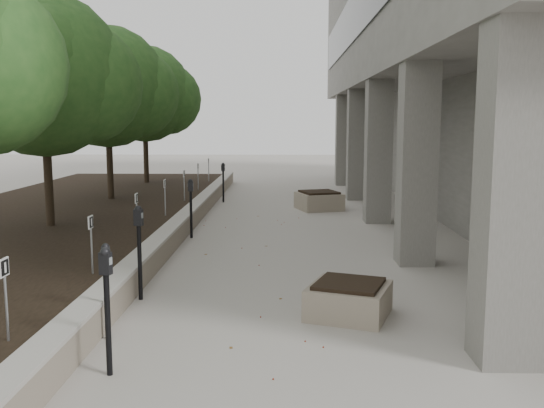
# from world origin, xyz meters

# --- Properties ---
(ground) EXTENTS (90.00, 90.00, 0.00)m
(ground) POSITION_xyz_m (0.00, 0.00, 0.00)
(ground) COLOR #ABA69D
(ground) RESTS_ON ground
(retaining_wall) EXTENTS (0.39, 26.00, 0.50)m
(retaining_wall) POSITION_xyz_m (-1.82, 9.00, 0.25)
(retaining_wall) COLOR #A0927F
(retaining_wall) RESTS_ON ground
(planting_bed) EXTENTS (7.00, 26.00, 0.40)m
(planting_bed) POSITION_xyz_m (-5.50, 9.00, 0.20)
(planting_bed) COLOR black
(planting_bed) RESTS_ON ground
(crabapple_tree_3) EXTENTS (4.60, 4.00, 5.44)m
(crabapple_tree_3) POSITION_xyz_m (-4.80, 8.00, 3.12)
(crabapple_tree_3) COLOR #295621
(crabapple_tree_3) RESTS_ON planting_bed
(crabapple_tree_4) EXTENTS (4.60, 4.00, 5.44)m
(crabapple_tree_4) POSITION_xyz_m (-4.80, 13.00, 3.12)
(crabapple_tree_4) COLOR #295621
(crabapple_tree_4) RESTS_ON planting_bed
(crabapple_tree_5) EXTENTS (4.60, 4.00, 5.44)m
(crabapple_tree_5) POSITION_xyz_m (-4.80, 18.00, 3.12)
(crabapple_tree_5) COLOR #295621
(crabapple_tree_5) RESTS_ON planting_bed
(parking_sign_2) EXTENTS (0.04, 0.22, 0.96)m
(parking_sign_2) POSITION_xyz_m (-2.35, 0.50, 0.88)
(parking_sign_2) COLOR black
(parking_sign_2) RESTS_ON planting_bed
(parking_sign_3) EXTENTS (0.04, 0.22, 0.96)m
(parking_sign_3) POSITION_xyz_m (-2.35, 3.50, 0.88)
(parking_sign_3) COLOR black
(parking_sign_3) RESTS_ON planting_bed
(parking_sign_4) EXTENTS (0.04, 0.22, 0.96)m
(parking_sign_4) POSITION_xyz_m (-2.35, 6.50, 0.88)
(parking_sign_4) COLOR black
(parking_sign_4) RESTS_ON planting_bed
(parking_sign_5) EXTENTS (0.04, 0.22, 0.96)m
(parking_sign_5) POSITION_xyz_m (-2.35, 9.50, 0.88)
(parking_sign_5) COLOR black
(parking_sign_5) RESTS_ON planting_bed
(parking_sign_6) EXTENTS (0.04, 0.22, 0.96)m
(parking_sign_6) POSITION_xyz_m (-2.35, 12.50, 0.88)
(parking_sign_6) COLOR black
(parking_sign_6) RESTS_ON planting_bed
(parking_sign_7) EXTENTS (0.04, 0.22, 0.96)m
(parking_sign_7) POSITION_xyz_m (-2.35, 15.50, 0.88)
(parking_sign_7) COLOR black
(parking_sign_7) RESTS_ON planting_bed
(parking_sign_8) EXTENTS (0.04, 0.22, 0.96)m
(parking_sign_8) POSITION_xyz_m (-2.35, 18.50, 0.88)
(parking_sign_8) COLOR black
(parking_sign_8) RESTS_ON planting_bed
(parking_meter_1) EXTENTS (0.15, 0.12, 1.30)m
(parking_meter_1) POSITION_xyz_m (-1.55, 1.62, 0.65)
(parking_meter_1) COLOR black
(parking_meter_1) RESTS_ON ground
(parking_meter_2) EXTENTS (0.17, 0.14, 1.48)m
(parking_meter_2) POSITION_xyz_m (-1.21, 0.51, 0.74)
(parking_meter_2) COLOR black
(parking_meter_2) RESTS_ON ground
(parking_meter_3) EXTENTS (0.17, 0.13, 1.54)m
(parking_meter_3) POSITION_xyz_m (-1.55, 3.41, 0.77)
(parking_meter_3) COLOR black
(parking_meter_3) RESTS_ON ground
(parking_meter_4) EXTENTS (0.16, 0.12, 1.47)m
(parking_meter_4) POSITION_xyz_m (-1.53, 8.55, 0.73)
(parking_meter_4) COLOR black
(parking_meter_4) RESTS_ON ground
(parking_meter_5) EXTENTS (0.15, 0.12, 1.41)m
(parking_meter_5) POSITION_xyz_m (-1.40, 15.06, 0.70)
(parking_meter_5) COLOR black
(parking_meter_5) RESTS_ON ground
(planter_front) EXTENTS (1.42, 1.42, 0.52)m
(planter_front) POSITION_xyz_m (1.73, 2.66, 0.26)
(planter_front) COLOR #A0927F
(planter_front) RESTS_ON ground
(planter_back) EXTENTS (1.63, 1.63, 0.60)m
(planter_back) POSITION_xyz_m (1.89, 13.40, 0.30)
(planter_back) COLOR #A0927F
(planter_back) RESTS_ON ground
(berry_scatter) EXTENTS (3.30, 14.10, 0.02)m
(berry_scatter) POSITION_xyz_m (-0.10, 5.00, 0.01)
(berry_scatter) COLOR maroon
(berry_scatter) RESTS_ON ground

